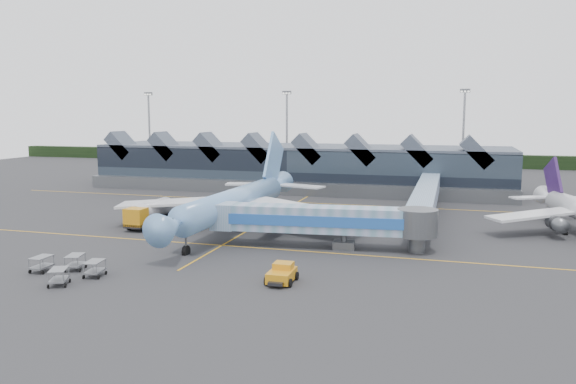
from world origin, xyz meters
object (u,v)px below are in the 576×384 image
(fuel_truck, at_px, (151,212))
(pushback_tug, at_px, (282,274))
(main_airliner, at_px, (238,201))
(jet_bridge, at_px, (334,221))

(fuel_truck, distance_m, pushback_tug, 34.46)
(main_airliner, relative_size, fuel_truck, 3.91)
(fuel_truck, bearing_deg, pushback_tug, -38.12)
(main_airliner, xyz_separation_m, jet_bridge, (15.71, -7.95, -0.62))
(jet_bridge, distance_m, fuel_truck, 29.55)
(main_airliner, bearing_deg, pushback_tug, -58.14)
(fuel_truck, bearing_deg, main_airliner, 7.77)
(fuel_truck, relative_size, pushback_tug, 2.59)
(jet_bridge, xyz_separation_m, fuel_truck, (-28.83, 6.34, -1.39))
(main_airliner, xyz_separation_m, fuel_truck, (-13.12, -1.61, -2.01))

